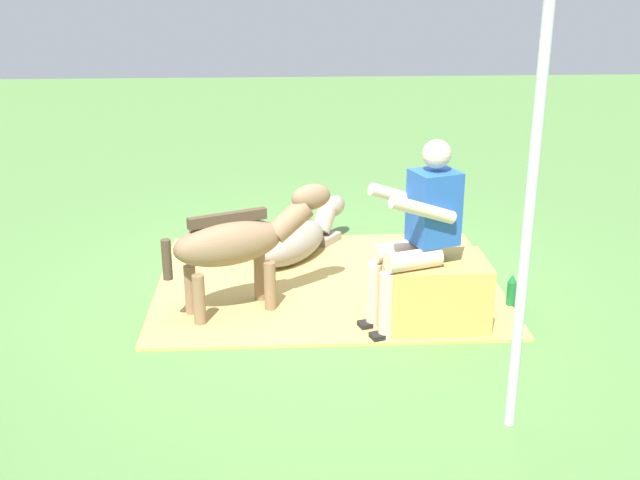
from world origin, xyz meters
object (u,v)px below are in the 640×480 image
Objects in this scene: pony_lying at (297,238)px; soda_bottle at (511,292)px; hay_bale at (436,293)px; tent_pole_left at (528,228)px; pony_standing at (240,242)px; person_seated at (418,227)px.

pony_lying is 1.98m from soda_bottle.
tent_pole_left is (-0.19, 1.31, 0.95)m from hay_bale.
hay_bale is 1.49m from pony_standing.
pony_lying is (-0.45, -1.10, -0.38)m from pony_standing.
pony_lying is at bearing -66.73° from tent_pole_left.
tent_pole_left is at bearing 105.25° from person_seated.
hay_bale is 1.63m from tent_pole_left.
person_seated reaches higher than pony_lying.
tent_pole_left is at bearing 98.10° from hay_bale.
pony_standing is at bearing -1.04° from soda_bottle.
hay_bale is 0.55m from person_seated.
tent_pole_left reaches higher than soda_bottle.
pony_standing is 2.11m from soda_bottle.
tent_pole_left is (-1.61, 1.62, 0.63)m from pony_standing.
soda_bottle is (-2.07, 0.04, -0.44)m from pony_standing.
soda_bottle is 1.96m from tent_pole_left.
tent_pole_left is (0.45, 1.58, 1.07)m from soda_bottle.
person_seated is at bearing -74.75° from tent_pole_left.
person_seated is 1.39m from tent_pole_left.
tent_pole_left reaches higher than pony_lying.
person_seated is 1.10× the size of pony_standing.
pony_lying is 0.52× the size of tent_pole_left.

